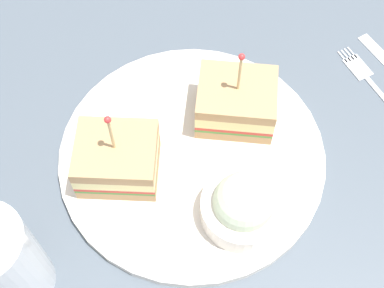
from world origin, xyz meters
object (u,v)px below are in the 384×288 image
Objects in this scene: plate at (192,155)px; sandwich_half_back at (117,159)px; fork at (365,76)px; coleslaw_bowl at (243,205)px; drink_glass at (3,265)px; sandwich_half_front at (236,102)px.

plate is 8.75cm from sandwich_half_back.
plate reaches higher than fork.
drink_glass is at bearing 17.90° from coleslaw_bowl.
fork is (-29.00, -14.16, -3.52)cm from sandwich_half_back.
sandwich_half_back is at bearing -20.49° from coleslaw_bowl.
sandwich_half_back is at bearing 16.66° from plate.
plate is 9.42cm from coleslaw_bowl.
sandwich_half_back is 0.90× the size of drink_glass.
sandwich_half_back is (7.82, 2.34, 3.16)cm from plate.
sandwich_half_back is 0.94× the size of fork.
sandwich_half_back reaches higher than plate.
sandwich_half_back is at bearing 30.57° from sandwich_half_front.
coleslaw_bowl is (-0.47, 12.38, -0.34)cm from sandwich_half_front.
fork is at bearing -157.74° from sandwich_half_front.
fork is at bearing -150.83° from plate.
drink_glass is at bearing 40.24° from plate.
sandwich_half_back is at bearing -127.44° from drink_glass.
sandwich_half_front is at bearing 22.26° from fork.
sandwich_half_front is 0.92× the size of drink_glass.
coleslaw_bowl is at bearing 50.21° from fork.
drink_glass is (21.95, 19.62, 1.63)cm from sandwich_half_front.
sandwich_half_front is 1.27× the size of coleslaw_bowl.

